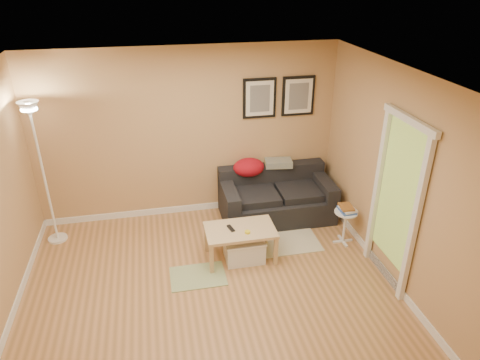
{
  "coord_description": "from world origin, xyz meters",
  "views": [
    {
      "loc": [
        -0.49,
        -4.15,
        3.59
      ],
      "look_at": [
        0.55,
        0.85,
        1.05
      ],
      "focal_mm": 32.68,
      "sensor_mm": 36.0,
      "label": 1
    }
  ],
  "objects_px": {
    "sofa": "(277,196)",
    "floor_lamp": "(45,179)",
    "storage_bin": "(244,249)",
    "book_stack": "(347,208)",
    "side_table": "(344,227)",
    "coffee_table": "(240,243)"
  },
  "relations": [
    {
      "from": "book_stack",
      "to": "side_table",
      "type": "bearing_deg",
      "value": -113.92
    },
    {
      "from": "side_table",
      "to": "sofa",
      "type": "bearing_deg",
      "value": 130.77
    },
    {
      "from": "book_stack",
      "to": "floor_lamp",
      "type": "relative_size",
      "value": 0.13
    },
    {
      "from": "side_table",
      "to": "floor_lamp",
      "type": "distance_m",
      "value": 4.18
    },
    {
      "from": "book_stack",
      "to": "floor_lamp",
      "type": "distance_m",
      "value": 4.15
    },
    {
      "from": "side_table",
      "to": "floor_lamp",
      "type": "xyz_separation_m",
      "value": [
        -4.02,
        0.9,
        0.72
      ]
    },
    {
      "from": "floor_lamp",
      "to": "side_table",
      "type": "bearing_deg",
      "value": -12.63
    },
    {
      "from": "coffee_table",
      "to": "floor_lamp",
      "type": "relative_size",
      "value": 0.45
    },
    {
      "from": "coffee_table",
      "to": "floor_lamp",
      "type": "distance_m",
      "value": 2.78
    },
    {
      "from": "storage_bin",
      "to": "book_stack",
      "type": "relative_size",
      "value": 2.04
    },
    {
      "from": "coffee_table",
      "to": "floor_lamp",
      "type": "height_order",
      "value": "floor_lamp"
    },
    {
      "from": "storage_bin",
      "to": "book_stack",
      "type": "bearing_deg",
      "value": 4.9
    },
    {
      "from": "coffee_table",
      "to": "floor_lamp",
      "type": "bearing_deg",
      "value": 165.92
    },
    {
      "from": "sofa",
      "to": "coffee_table",
      "type": "xyz_separation_m",
      "value": [
        -0.77,
        -0.93,
        -0.15
      ]
    },
    {
      "from": "coffee_table",
      "to": "book_stack",
      "type": "distance_m",
      "value": 1.56
    },
    {
      "from": "side_table",
      "to": "storage_bin",
      "type": "bearing_deg",
      "value": -175.64
    },
    {
      "from": "sofa",
      "to": "coffee_table",
      "type": "bearing_deg",
      "value": -129.65
    },
    {
      "from": "storage_bin",
      "to": "coffee_table",
      "type": "bearing_deg",
      "value": 133.47
    },
    {
      "from": "sofa",
      "to": "floor_lamp",
      "type": "bearing_deg",
      "value": 179.41
    },
    {
      "from": "coffee_table",
      "to": "side_table",
      "type": "distance_m",
      "value": 1.52
    },
    {
      "from": "sofa",
      "to": "storage_bin",
      "type": "relative_size",
      "value": 3.21
    },
    {
      "from": "side_table",
      "to": "book_stack",
      "type": "height_order",
      "value": "book_stack"
    }
  ]
}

